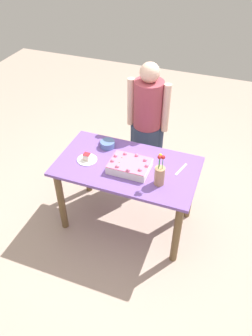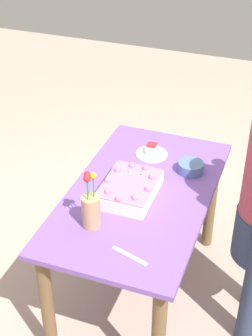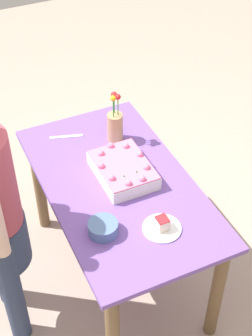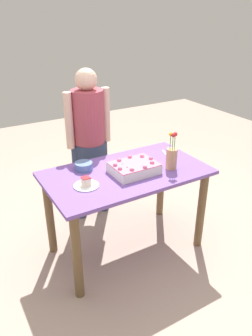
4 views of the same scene
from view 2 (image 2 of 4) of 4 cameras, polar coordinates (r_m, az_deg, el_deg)
name	(u,v)px [view 2 (image 2 of 4)]	position (r m, az deg, el deg)	size (l,w,h in m)	color
ground_plane	(138,291)	(3.29, 1.39, -13.49)	(8.00, 8.00, 0.00)	tan
dining_table	(140,213)	(2.86, 1.56, -4.97)	(1.32, 0.74, 0.77)	#714DA3
sheet_cake	(129,188)	(2.73, 0.38, -2.26)	(0.36, 0.27, 0.10)	white
serving_plate_with_slice	(152,152)	(3.08, 2.86, 1.80)	(0.19, 0.19, 0.07)	white
cake_knife	(130,256)	(2.39, 0.43, -9.71)	(0.19, 0.02, 0.00)	silver
flower_vase	(91,209)	(2.50, -3.91, -4.58)	(0.09, 0.09, 0.31)	tan
fruit_bowl	(191,167)	(2.94, 7.19, 0.07)	(0.15, 0.15, 0.06)	#506C9F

